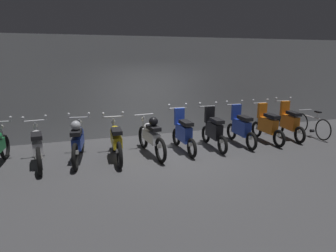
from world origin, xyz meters
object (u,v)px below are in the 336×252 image
(motorbike_slot_3, at_px, (116,140))
(motorbike_slot_8, at_px, (267,125))
(motorbike_slot_1, at_px, (38,146))
(motorbike_slot_5, at_px, (183,133))
(motorbike_slot_2, at_px, (78,140))
(bicycle, at_px, (312,125))
(motorbike_slot_9, at_px, (289,122))
(motorbike_slot_6, at_px, (213,130))
(motorbike_slot_4, at_px, (151,136))
(motorbike_slot_7, at_px, (241,127))

(motorbike_slot_3, bearing_deg, motorbike_slot_8, 1.75)
(motorbike_slot_1, bearing_deg, motorbike_slot_5, -0.64)
(motorbike_slot_3, relative_size, motorbike_slot_5, 1.16)
(motorbike_slot_2, bearing_deg, bicycle, 0.64)
(motorbike_slot_5, distance_m, bicycle, 4.68)
(motorbike_slot_8, relative_size, motorbike_slot_9, 1.00)
(motorbike_slot_6, bearing_deg, motorbike_slot_8, 1.97)
(bicycle, bearing_deg, motorbike_slot_4, -177.71)
(motorbike_slot_6, distance_m, motorbike_slot_8, 1.87)
(motorbike_slot_6, bearing_deg, motorbike_slot_7, 3.77)
(motorbike_slot_1, height_order, motorbike_slot_5, motorbike_slot_5)
(motorbike_slot_5, xyz_separation_m, motorbike_slot_6, (0.94, 0.01, 0.00))
(motorbike_slot_1, xyz_separation_m, motorbike_slot_6, (4.69, -0.03, 0.04))
(motorbike_slot_2, xyz_separation_m, bicycle, (7.48, 0.08, -0.17))
(motorbike_slot_5, xyz_separation_m, motorbike_slot_7, (1.87, 0.07, 0.00))
(motorbike_slot_1, height_order, motorbike_slot_2, same)
(motorbike_slot_2, distance_m, motorbike_slot_8, 5.62)
(motorbike_slot_4, bearing_deg, motorbike_slot_9, 3.11)
(motorbike_slot_2, xyz_separation_m, motorbike_slot_3, (0.94, -0.17, -0.04))
(motorbike_slot_6, bearing_deg, motorbike_slot_4, -178.37)
(motorbike_slot_4, xyz_separation_m, bicycle, (5.61, 0.22, -0.16))
(motorbike_slot_7, bearing_deg, motorbike_slot_1, -179.68)
(motorbike_slot_5, height_order, motorbike_slot_9, same)
(motorbike_slot_8, bearing_deg, motorbike_slot_4, -178.20)
(motorbike_slot_3, bearing_deg, motorbike_slot_7, 2.15)
(motorbike_slot_3, height_order, motorbike_slot_6, motorbike_slot_6)
(motorbike_slot_1, relative_size, bicycle, 1.13)
(motorbike_slot_1, relative_size, motorbike_slot_8, 1.16)
(motorbike_slot_4, distance_m, motorbike_slot_7, 2.81)
(bicycle, bearing_deg, motorbike_slot_1, -179.05)
(motorbike_slot_7, relative_size, bicycle, 0.97)
(motorbike_slot_8, height_order, bicycle, motorbike_slot_8)
(motorbike_slot_3, distance_m, motorbike_slot_7, 3.75)
(motorbike_slot_4, height_order, motorbike_slot_8, motorbike_slot_8)
(motorbike_slot_4, relative_size, bicycle, 1.13)
(motorbike_slot_1, distance_m, motorbike_slot_6, 4.69)
(motorbike_slot_5, relative_size, motorbike_slot_7, 1.00)
(motorbike_slot_7, bearing_deg, motorbike_slot_5, -177.77)
(motorbike_slot_7, height_order, bicycle, motorbike_slot_7)
(motorbike_slot_1, bearing_deg, motorbike_slot_3, -3.34)
(motorbike_slot_1, xyz_separation_m, motorbike_slot_2, (0.94, 0.06, 0.04))
(motorbike_slot_6, relative_size, bicycle, 0.97)
(motorbike_slot_1, relative_size, motorbike_slot_4, 1.00)
(motorbike_slot_7, height_order, motorbike_slot_9, same)
(motorbike_slot_7, xyz_separation_m, bicycle, (2.79, 0.11, -0.17))
(motorbike_slot_6, bearing_deg, motorbike_slot_9, 4.09)
(motorbike_slot_2, bearing_deg, motorbike_slot_6, -1.33)
(motorbike_slot_8, relative_size, bicycle, 0.97)
(motorbike_slot_5, relative_size, motorbike_slot_6, 1.00)
(motorbike_slot_1, bearing_deg, bicycle, 0.95)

